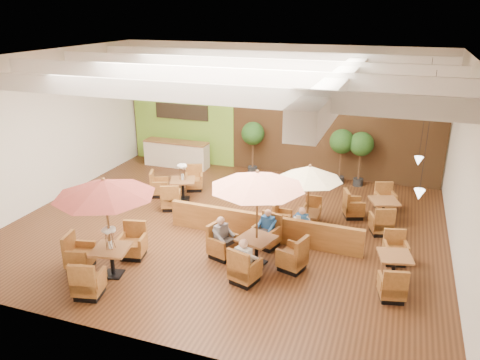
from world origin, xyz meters
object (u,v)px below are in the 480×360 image
at_px(topiary_1, 342,144).
at_px(diner_1, 267,225).
at_px(diner_2, 222,234).
at_px(table_5, 374,210).
at_px(table_2, 308,183).
at_px(service_counter, 177,154).
at_px(diner_3, 302,221).
at_px(topiary_0, 253,136).
at_px(diner_4, 302,221).
at_px(booth_divider, 262,227).
at_px(topiary_2, 361,146).
at_px(diner_0, 245,257).
at_px(table_1, 257,202).
at_px(table_4, 394,268).
at_px(table_0, 104,207).
at_px(table_3, 177,187).

bearing_deg(topiary_1, diner_1, -101.64).
distance_m(topiary_1, diner_2, 7.73).
bearing_deg(table_5, table_2, -162.59).
relative_size(service_counter, diner_3, 4.05).
distance_m(topiary_0, diner_1, 6.81).
xyz_separation_m(table_2, diner_4, (0.05, -0.84, -0.94)).
xyz_separation_m(booth_divider, table_2, (1.15, 1.06, 1.24)).
distance_m(topiary_2, diner_2, 7.99).
xyz_separation_m(diner_1, diner_2, (-1.04, -1.04, 0.02)).
height_order(service_counter, topiary_0, topiary_0).
relative_size(service_counter, diner_0, 3.58).
bearing_deg(booth_divider, table_2, 44.34).
bearing_deg(topiary_0, table_2, -54.87).
height_order(table_1, diner_0, table_1).
distance_m(table_2, table_4, 3.77).
bearing_deg(diner_2, table_1, 109.89).
xyz_separation_m(table_0, table_2, (4.47, 4.42, -0.35)).
distance_m(table_3, diner_4, 5.62).
distance_m(table_3, diner_1, 5.05).
bearing_deg(table_2, service_counter, 146.60).
relative_size(topiary_2, diner_2, 2.75).
distance_m(service_counter, booth_divider, 8.11).
xyz_separation_m(topiary_0, diner_3, (3.42, -5.63, -0.98)).
bearing_deg(topiary_2, service_counter, -178.59).
distance_m(table_2, table_3, 5.47).
relative_size(table_1, diner_0, 3.49).
bearing_deg(diner_0, table_5, 78.15).
bearing_deg(diner_1, table_5, -117.15).
bearing_deg(topiary_0, table_1, -71.21).
relative_size(service_counter, topiary_0, 1.30).
distance_m(table_5, topiary_1, 3.85).
bearing_deg(booth_divider, topiary_0, 112.36).
xyz_separation_m(table_0, diner_1, (3.58, 2.94, -1.28)).
distance_m(service_counter, table_0, 9.46).
height_order(table_3, topiary_1, topiary_1).
relative_size(table_5, diner_2, 3.42).
distance_m(table_1, table_2, 2.68).
height_order(table_0, topiary_0, table_0).
height_order(table_4, diner_3, diner_3).
relative_size(table_4, topiary_0, 1.14).
bearing_deg(topiary_0, booth_divider, -69.23).
height_order(table_3, topiary_2, topiary_2).
bearing_deg(diner_0, diner_2, 152.94).
distance_m(table_2, topiary_1, 4.81).
height_order(topiary_1, topiary_2, topiary_1).
height_order(table_0, table_1, table_0).
xyz_separation_m(topiary_2, diner_3, (-1.13, -5.63, -0.95)).
bearing_deg(diner_4, diner_2, -145.83).
distance_m(topiary_0, diner_4, 6.66).
bearing_deg(table_5, table_4, -98.26).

